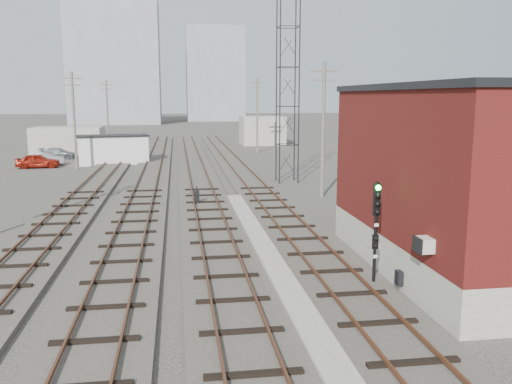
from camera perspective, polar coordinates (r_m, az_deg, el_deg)
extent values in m
plane|color=#282621|center=(67.59, -5.61, 4.22)|extent=(320.00, 320.00, 0.00)
cube|color=#332D28|center=(47.00, -1.31, 1.87)|extent=(3.20, 90.00, 0.20)
cube|color=#4C2816|center=(46.89, -2.18, 2.12)|extent=(0.07, 90.00, 0.12)
cube|color=#4C2816|center=(47.06, -0.45, 2.16)|extent=(0.07, 90.00, 0.12)
cube|color=#332D28|center=(46.69, -6.19, 1.75)|extent=(3.20, 90.00, 0.20)
cube|color=#4C2816|center=(46.63, -7.08, 2.01)|extent=(0.07, 90.00, 0.12)
cube|color=#4C2816|center=(46.68, -5.32, 2.05)|extent=(0.07, 90.00, 0.12)
cube|color=#332D28|center=(46.71, -11.10, 1.63)|extent=(3.20, 90.00, 0.20)
cube|color=#4C2816|center=(46.72, -11.99, 1.89)|extent=(0.07, 90.00, 0.12)
cube|color=#4C2816|center=(46.65, -10.23, 1.93)|extent=(0.07, 90.00, 0.12)
cube|color=#332D28|center=(47.08, -15.97, 1.50)|extent=(3.20, 90.00, 0.20)
cube|color=#4C2816|center=(47.15, -16.85, 1.75)|extent=(0.07, 90.00, 0.12)
cube|color=#4C2816|center=(46.96, -15.11, 1.80)|extent=(0.07, 90.00, 0.12)
cube|color=gray|center=(22.49, 1.45, -7.09)|extent=(0.90, 28.00, 0.26)
cube|color=gray|center=(22.75, 20.11, -5.88)|extent=(6.00, 12.00, 1.50)
cube|color=#571A14|center=(22.09, 20.65, 2.89)|extent=(6.00, 12.00, 5.50)
cube|color=black|center=(21.95, 21.11, 10.29)|extent=(6.20, 12.20, 0.25)
cube|color=beige|center=(17.50, 17.28, -5.32)|extent=(0.45, 0.62, 0.45)
cube|color=black|center=(19.78, 14.83, -8.72)|extent=(0.20, 0.35, 0.50)
cylinder|color=black|center=(42.19, 2.54, 11.01)|extent=(0.10, 0.10, 15.00)
cylinder|color=black|center=(42.50, 4.57, 10.98)|extent=(0.10, 0.10, 15.00)
cylinder|color=black|center=(43.66, 2.17, 10.98)|extent=(0.10, 0.10, 15.00)
cylinder|color=black|center=(43.96, 4.13, 10.96)|extent=(0.10, 0.10, 15.00)
cylinder|color=#595147|center=(53.06, -18.59, 7.05)|extent=(0.24, 0.24, 9.00)
cube|color=#595147|center=(53.04, -18.83, 11.26)|extent=(1.80, 0.12, 0.12)
cube|color=#595147|center=(53.02, -18.79, 10.61)|extent=(1.40, 0.12, 0.12)
cylinder|color=#595147|center=(77.78, -15.36, 7.98)|extent=(0.24, 0.24, 9.00)
cube|color=#595147|center=(77.76, -15.50, 10.85)|extent=(1.80, 0.12, 0.12)
cube|color=#595147|center=(77.75, -15.48, 10.41)|extent=(1.40, 0.12, 0.12)
cylinder|color=#595147|center=(36.56, 7.08, 6.41)|extent=(0.24, 0.24, 9.00)
cube|color=#595147|center=(36.53, 7.21, 12.52)|extent=(1.80, 0.12, 0.12)
cube|color=#595147|center=(36.50, 7.19, 11.58)|extent=(1.40, 0.12, 0.12)
cylinder|color=#595147|center=(65.93, 0.12, 8.04)|extent=(0.24, 0.24, 9.00)
cube|color=#595147|center=(65.92, 0.12, 11.43)|extent=(1.80, 0.12, 0.12)
cube|color=#595147|center=(65.90, 0.12, 10.91)|extent=(1.40, 0.12, 0.12)
cube|color=gray|center=(143.19, -14.64, 12.97)|extent=(22.00, 14.00, 30.00)
cube|color=gray|center=(157.70, -4.36, 12.23)|extent=(16.00, 12.00, 26.00)
cube|color=gray|center=(68.59, -19.16, 5.14)|extent=(8.00, 5.00, 3.20)
cube|color=gray|center=(78.28, 0.64, 6.51)|extent=(6.00, 6.00, 4.00)
cube|color=gray|center=(20.20, 12.25, -9.57)|extent=(0.40, 0.40, 0.10)
cylinder|color=black|center=(19.66, 12.45, -4.45)|extent=(0.11, 0.11, 3.82)
cube|color=black|center=(19.37, 12.61, -0.77)|extent=(0.25, 0.10, 1.15)
sphere|color=#0CE533|center=(19.21, 12.75, 0.44)|extent=(0.19, 0.19, 0.19)
sphere|color=black|center=(19.26, 12.72, -0.40)|extent=(0.19, 0.19, 0.19)
sphere|color=black|center=(19.31, 12.69, -1.23)|extent=(0.19, 0.19, 0.19)
sphere|color=black|center=(19.37, 12.66, -2.06)|extent=(0.19, 0.19, 0.19)
cube|color=black|center=(19.70, 12.44, -5.14)|extent=(0.21, 0.09, 0.53)
cube|color=white|center=(19.50, 12.57, -3.42)|extent=(0.15, 0.02, 0.11)
cube|color=white|center=(19.79, 12.44, -6.65)|extent=(0.15, 0.02, 0.11)
cube|color=black|center=(33.91, -6.25, -0.60)|extent=(0.32, 0.32, 0.90)
cylinder|color=black|center=(33.81, -6.27, 0.37)|extent=(0.07, 0.07, 0.27)
cube|color=silver|center=(57.03, -14.78, 4.29)|extent=(7.16, 4.01, 2.81)
cube|color=black|center=(56.91, -14.85, 5.76)|extent=(7.42, 4.27, 0.14)
imported|color=maroon|center=(56.05, -21.97, 3.06)|extent=(4.12, 1.93, 1.36)
imported|color=#A1A5A9|center=(58.00, -21.38, 3.25)|extent=(3.85, 1.53, 1.25)
imported|color=slate|center=(63.92, -20.10, 3.85)|extent=(4.24, 2.26, 1.17)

